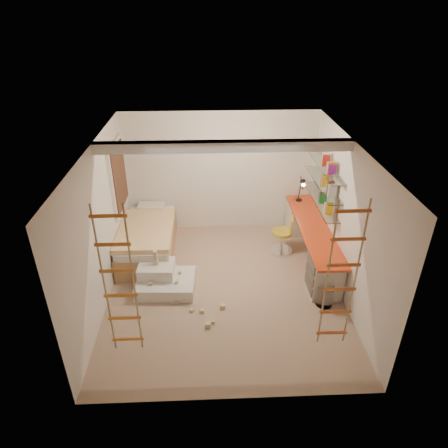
{
  "coord_description": "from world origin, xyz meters",
  "views": [
    {
      "loc": [
        -0.26,
        -5.62,
        4.47
      ],
      "look_at": [
        0.0,
        0.3,
        1.15
      ],
      "focal_mm": 32.0,
      "sensor_mm": 36.0,
      "label": 1
    }
  ],
  "objects_px": {
    "bed": "(148,239)",
    "desk": "(311,242)",
    "play_platform": "(163,279)",
    "swivel_chair": "(283,239)"
  },
  "relations": [
    {
      "from": "bed",
      "to": "play_platform",
      "type": "bearing_deg",
      "value": -70.69
    },
    {
      "from": "desk",
      "to": "bed",
      "type": "distance_m",
      "value": 3.22
    },
    {
      "from": "bed",
      "to": "desk",
      "type": "bearing_deg",
      "value": -6.49
    },
    {
      "from": "desk",
      "to": "bed",
      "type": "xyz_separation_m",
      "value": [
        -3.2,
        0.36,
        -0.07
      ]
    },
    {
      "from": "play_platform",
      "to": "desk",
      "type": "bearing_deg",
      "value": 15.52
    },
    {
      "from": "play_platform",
      "to": "swivel_chair",
      "type": "bearing_deg",
      "value": 24.8
    },
    {
      "from": "desk",
      "to": "bed",
      "type": "height_order",
      "value": "desk"
    },
    {
      "from": "play_platform",
      "to": "bed",
      "type": "bearing_deg",
      "value": 109.31
    },
    {
      "from": "desk",
      "to": "play_platform",
      "type": "height_order",
      "value": "desk"
    },
    {
      "from": "desk",
      "to": "bed",
      "type": "relative_size",
      "value": 1.4
    }
  ]
}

